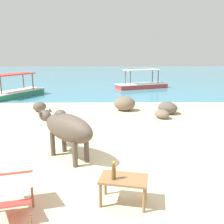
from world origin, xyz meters
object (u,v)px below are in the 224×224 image
(bottle, at_px, (114,172))
(boat_green, at_px, (14,92))
(low_bench_table, at_px, (124,182))
(deck_chair_near, at_px, (69,119))
(boat_red, at_px, (142,84))
(deck_chair_far, at_px, (13,189))
(cow, at_px, (67,128))

(bottle, xyz_separation_m, boat_green, (-5.36, 9.94, -0.32))
(low_bench_table, relative_size, deck_chair_near, 0.91)
(boat_red, bearing_deg, boat_green, -177.11)
(deck_chair_far, height_order, boat_green, boat_green)
(boat_red, bearing_deg, deck_chair_near, -131.29)
(cow, height_order, boat_green, boat_green)
(deck_chair_far, bearing_deg, boat_red, 151.51)
(cow, height_order, boat_red, boat_red)
(low_bench_table, xyz_separation_m, deck_chair_near, (-1.46, 3.71, 0.01))
(bottle, xyz_separation_m, boat_red, (2.28, 13.28, -0.32))
(low_bench_table, bearing_deg, bottle, -156.17)
(bottle, distance_m, boat_red, 13.48)
(cow, xyz_separation_m, bottle, (1.02, -1.78, -0.17))
(cow, relative_size, boat_red, 0.44)
(cow, distance_m, boat_red, 11.98)
(cow, bearing_deg, deck_chair_far, 120.73)
(low_bench_table, xyz_separation_m, boat_red, (2.12, 13.25, -0.12))
(deck_chair_far, bearing_deg, deck_chair_near, 164.16)
(deck_chair_near, xyz_separation_m, deck_chair_far, (-0.21, -3.90, 0.00))
(boat_green, bearing_deg, boat_red, 142.21)
(low_bench_table, bearing_deg, boat_red, 92.75)
(cow, height_order, low_bench_table, cow)
(low_bench_table, relative_size, deck_chair_far, 0.96)
(bottle, xyz_separation_m, deck_chair_far, (-1.51, -0.16, -0.18))
(deck_chair_near, distance_m, boat_red, 10.19)
(deck_chair_far, relative_size, boat_green, 0.23)
(deck_chair_near, bearing_deg, low_bench_table, -92.61)
(cow, bearing_deg, bottle, 164.87)
(boat_green, xyz_separation_m, boat_red, (7.64, 3.34, 0.00))
(deck_chair_near, relative_size, boat_green, 0.24)
(deck_chair_far, height_order, boat_red, boat_red)
(bottle, relative_size, deck_chair_near, 0.32)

